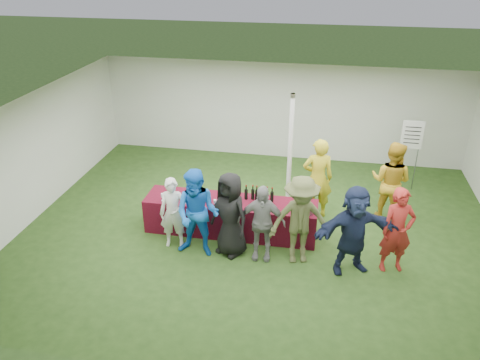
% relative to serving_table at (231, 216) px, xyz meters
% --- Properties ---
extents(ground, '(60.00, 60.00, 0.00)m').
position_rel_serving_table_xyz_m(ground, '(0.58, 0.18, -0.38)').
color(ground, '#284719').
rests_on(ground, ground).
extents(tent, '(10.00, 10.00, 10.00)m').
position_rel_serving_table_xyz_m(tent, '(1.08, 1.38, 0.98)').
color(tent, white).
rests_on(tent, ground).
extents(serving_table, '(3.60, 0.80, 0.75)m').
position_rel_serving_table_xyz_m(serving_table, '(0.00, 0.00, 0.00)').
color(serving_table, '#5C0F21').
rests_on(serving_table, ground).
extents(wine_bottles, '(0.61, 0.10, 0.32)m').
position_rel_serving_table_xyz_m(wine_bottles, '(0.57, 0.14, 0.50)').
color(wine_bottles, black).
rests_on(wine_bottles, serving_table).
extents(wine_glasses, '(1.19, 0.12, 0.16)m').
position_rel_serving_table_xyz_m(wine_glasses, '(-0.91, -0.27, 0.49)').
color(wine_glasses, silver).
rests_on(wine_glasses, serving_table).
extents(water_bottle, '(0.07, 0.07, 0.23)m').
position_rel_serving_table_xyz_m(water_bottle, '(-0.03, 0.08, 0.48)').
color(water_bottle, silver).
rests_on(water_bottle, serving_table).
extents(bar_towel, '(0.25, 0.18, 0.03)m').
position_rel_serving_table_xyz_m(bar_towel, '(1.52, 0.05, 0.39)').
color(bar_towel, white).
rests_on(bar_towel, serving_table).
extents(dump_bucket, '(0.23, 0.23, 0.18)m').
position_rel_serving_table_xyz_m(dump_bucket, '(1.59, -0.22, 0.46)').
color(dump_bucket, slate).
rests_on(dump_bucket, serving_table).
extents(wine_list_sign, '(0.50, 0.03, 1.80)m').
position_rel_serving_table_xyz_m(wine_list_sign, '(3.87, 2.72, 0.94)').
color(wine_list_sign, slate).
rests_on(wine_list_sign, ground).
extents(staff_pourer, '(0.74, 0.55, 1.85)m').
position_rel_serving_table_xyz_m(staff_pourer, '(1.74, 1.04, 0.55)').
color(staff_pourer, gold).
rests_on(staff_pourer, ground).
extents(staff_back, '(1.09, 0.99, 1.82)m').
position_rel_serving_table_xyz_m(staff_back, '(3.30, 1.20, 0.54)').
color(staff_back, gold).
rests_on(staff_back, ground).
extents(customer_0, '(0.60, 0.45, 1.49)m').
position_rel_serving_table_xyz_m(customer_0, '(-1.02, -0.70, 0.37)').
color(customer_0, silver).
rests_on(customer_0, ground).
extents(customer_1, '(0.93, 0.75, 1.81)m').
position_rel_serving_table_xyz_m(customer_1, '(-0.46, -0.89, 0.53)').
color(customer_1, blue).
rests_on(customer_1, ground).
extents(customer_2, '(1.01, 0.90, 1.73)m').
position_rel_serving_table_xyz_m(customer_2, '(0.15, -0.73, 0.49)').
color(customer_2, black).
rests_on(customer_2, ground).
extents(customer_3, '(0.93, 0.42, 1.57)m').
position_rel_serving_table_xyz_m(customer_3, '(0.76, -0.79, 0.41)').
color(customer_3, gray).
rests_on(customer_3, ground).
extents(customer_4, '(1.29, 0.94, 1.80)m').
position_rel_serving_table_xyz_m(customer_4, '(1.49, -0.76, 0.53)').
color(customer_4, '#4D522C').
rests_on(customer_4, ground).
extents(customer_5, '(1.70, 1.10, 1.75)m').
position_rel_serving_table_xyz_m(customer_5, '(2.47, -0.87, 0.50)').
color(customer_5, '#192240').
rests_on(customer_5, ground).
extents(customer_6, '(0.70, 0.56, 1.69)m').
position_rel_serving_table_xyz_m(customer_6, '(3.25, -0.70, 0.47)').
color(customer_6, maroon).
rests_on(customer_6, ground).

